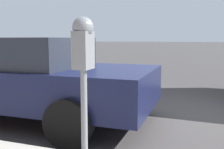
# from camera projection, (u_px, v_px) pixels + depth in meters

# --- Properties ---
(ground_plane) EXTENTS (220.00, 220.00, 0.00)m
(ground_plane) POSITION_uv_depth(u_px,v_px,m) (191.00, 118.00, 4.59)
(ground_plane) COLOR #3D3A3A
(parking_meter) EXTENTS (0.21, 0.19, 1.43)m
(parking_meter) POSITION_uv_depth(u_px,v_px,m) (83.00, 55.00, 2.36)
(parking_meter) COLOR gray
(parking_meter) RESTS_ON sidewalk
(car_navy) EXTENTS (2.08, 4.69, 1.40)m
(car_navy) POSITION_uv_depth(u_px,v_px,m) (17.00, 75.00, 4.58)
(car_navy) COLOR #14193D
(car_navy) RESTS_ON ground_plane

